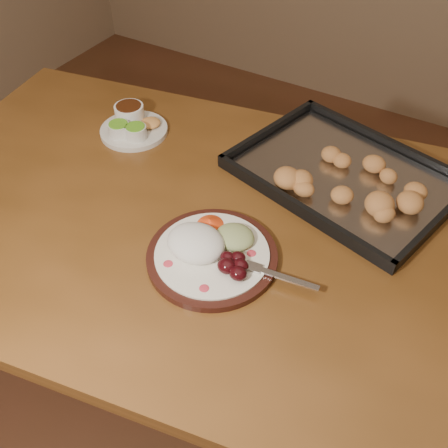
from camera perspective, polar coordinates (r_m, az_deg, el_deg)
The scene contains 5 objects.
ground at distance 1.65m, azimuth -1.53°, elevation -21.94°, with size 4.00×4.00×0.00m, color brown.
dining_table at distance 1.17m, azimuth -1.22°, elevation -2.77°, with size 1.63×1.15×0.75m.
dinner_plate at distance 1.00m, azimuth -1.53°, elevation -3.03°, with size 0.35×0.26×0.06m.
condiment_saucer at distance 1.36m, azimuth -10.46°, elevation 11.08°, with size 0.18×0.18×0.06m.
baking_tray at distance 1.22m, azimuth 13.53°, elevation 5.75°, with size 0.56×0.47×0.05m.
Camera 1 is at (0.36, -0.53, 1.52)m, focal length 40.00 mm.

